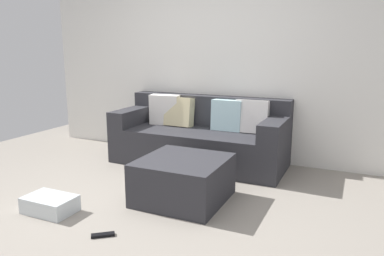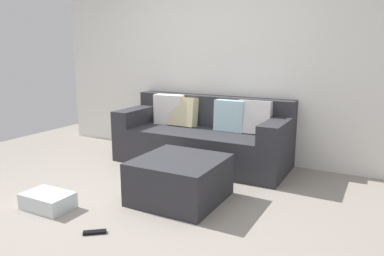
% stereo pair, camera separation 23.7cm
% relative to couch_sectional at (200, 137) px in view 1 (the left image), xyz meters
% --- Properties ---
extents(ground_plane, '(6.58, 6.58, 0.00)m').
position_rel_couch_sectional_xyz_m(ground_plane, '(-0.01, -1.58, -0.34)').
color(ground_plane, gray).
extents(wall_back, '(5.06, 0.10, 2.41)m').
position_rel_couch_sectional_xyz_m(wall_back, '(-0.01, 0.42, 0.86)').
color(wall_back, silver).
rests_on(wall_back, ground_plane).
extents(couch_sectional, '(2.17, 0.87, 0.84)m').
position_rel_couch_sectional_xyz_m(couch_sectional, '(0.00, 0.00, 0.00)').
color(couch_sectional, '#2D2D33').
rests_on(couch_sectional, ground_plane).
extents(ottoman, '(0.80, 0.80, 0.41)m').
position_rel_couch_sectional_xyz_m(ottoman, '(0.33, -1.18, -0.13)').
color(ottoman, '#2D2D33').
rests_on(ottoman, ground_plane).
extents(storage_bin, '(0.45, 0.30, 0.15)m').
position_rel_couch_sectional_xyz_m(storage_bin, '(-0.64, -1.93, -0.27)').
color(storage_bin, silver).
rests_on(storage_bin, ground_plane).
extents(remote_near_ottoman, '(0.17, 0.15, 0.02)m').
position_rel_couch_sectional_xyz_m(remote_near_ottoman, '(0.07, -2.09, -0.33)').
color(remote_near_ottoman, black).
rests_on(remote_near_ottoman, ground_plane).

